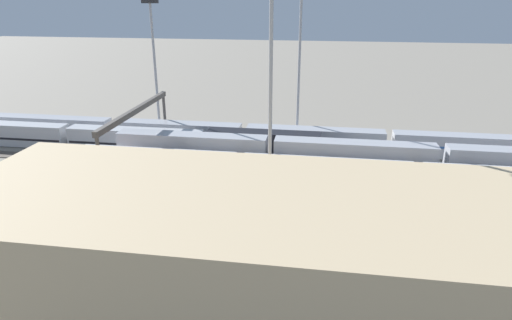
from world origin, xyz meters
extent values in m
plane|color=gray|center=(0.00, 0.00, 0.00)|extent=(400.00, 400.00, 0.00)
cube|color=#4C443D|center=(0.00, -10.00, 0.06)|extent=(140.00, 2.80, 0.12)
cube|color=#3D3833|center=(0.00, -5.00, 0.06)|extent=(140.00, 2.80, 0.12)
cube|color=#4C443D|center=(0.00, 0.00, 0.06)|extent=(140.00, 2.80, 0.12)
cube|color=#3D3833|center=(0.00, 5.00, 0.06)|extent=(140.00, 2.80, 0.12)
cube|color=#4C443D|center=(0.00, 10.00, 0.06)|extent=(140.00, 2.80, 0.12)
cube|color=#A8AAB2|center=(-7.99, 0.00, 2.62)|extent=(23.00, 3.00, 5.00)
cube|color=#A8AAB2|center=(16.21, 0.00, 2.62)|extent=(23.00, 3.00, 5.00)
cube|color=#A8AAB2|center=(-26.31, -10.00, 2.02)|extent=(23.00, 3.00, 3.80)
cube|color=#285193|center=(-26.31, -10.00, 2.11)|extent=(22.40, 3.06, 0.36)
cube|color=#A8AAB2|center=(-2.11, -10.00, 2.02)|extent=(23.00, 3.00, 3.80)
cube|color=#285193|center=(-2.11, -10.00, 1.96)|extent=(22.40, 3.06, 0.36)
cube|color=#A8AAB2|center=(22.09, -10.00, 2.02)|extent=(23.00, 3.00, 3.80)
cube|color=#285193|center=(22.09, -10.00, 1.70)|extent=(22.40, 3.06, 0.36)
cube|color=#A8AAB2|center=(46.29, -10.00, 2.02)|extent=(23.00, 3.00, 3.80)
cube|color=#285193|center=(46.29, -10.00, 1.83)|extent=(22.40, 3.06, 0.36)
cube|color=silver|center=(-4.15, 5.00, 2.02)|extent=(23.00, 3.00, 3.80)
cube|color=maroon|center=(-4.15, 5.00, 2.00)|extent=(22.40, 3.06, 0.36)
cube|color=silver|center=(20.05, 5.00, 2.02)|extent=(23.00, 3.00, 3.80)
cube|color=maroon|center=(20.05, 5.00, 1.95)|extent=(22.40, 3.06, 0.36)
cube|color=black|center=(5.87, -5.00, 2.32)|extent=(18.00, 3.00, 4.40)
cube|color=#B7BABF|center=(27.57, -5.00, 2.02)|extent=(23.00, 3.00, 3.80)
cube|color=black|center=(27.57, -5.00, 1.65)|extent=(22.40, 3.06, 0.36)
cube|color=#B7BABF|center=(51.77, -5.00, 2.02)|extent=(23.00, 3.00, 3.80)
cube|color=black|center=(51.77, -5.00, 1.60)|extent=(22.40, 3.06, 0.36)
cube|color=#D85914|center=(24.41, 10.00, 1.92)|extent=(10.00, 3.00, 3.60)
cube|color=#D85914|center=(27.41, 10.00, 4.42)|extent=(3.00, 2.70, 1.40)
cylinder|color=#9EA0A5|center=(26.33, -13.15, 11.75)|extent=(0.44, 0.44, 23.50)
cylinder|color=#9EA0A5|center=(2.70, 12.54, 13.95)|extent=(0.44, 0.44, 27.90)
cylinder|color=#9EA0A5|center=(1.12, -13.64, 12.64)|extent=(0.44, 0.44, 25.28)
cylinder|color=#4C4742|center=(24.82, -12.10, 4.00)|extent=(0.50, 0.50, 8.00)
cylinder|color=#4C4742|center=(24.82, 12.10, 4.00)|extent=(0.50, 0.50, 8.00)
cube|color=#4C4742|center=(24.82, 0.00, 8.40)|extent=(0.70, 25.00, 0.80)
cube|color=tan|center=(-1.45, 34.27, 6.00)|extent=(48.52, 16.57, 11.99)
camera|label=1|loc=(-3.32, 61.63, 24.93)|focal=31.08mm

